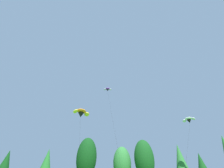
# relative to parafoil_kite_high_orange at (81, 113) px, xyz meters

# --- Properties ---
(treeline_tree_b) EXTENTS (3.49, 3.49, 8.61)m
(treeline_tree_b) POSITION_rel_parafoil_kite_high_orange_xyz_m (-17.50, 9.45, -9.52)
(treeline_tree_b) COLOR #472D19
(treeline_tree_b) RESTS_ON ground_plane
(treeline_tree_c) EXTENTS (3.61, 3.61, 9.13)m
(treeline_tree_c) POSITION_rel_parafoil_kite_high_orange_xyz_m (-8.39, 10.21, -9.19)
(treeline_tree_c) COLOR #472D19
(treeline_tree_c) RESTS_ON ground_plane
(treeline_tree_d) EXTENTS (5.04, 5.04, 12.00)m
(treeline_tree_d) POSITION_rel_parafoil_kite_high_orange_xyz_m (1.22, 10.13, -7.64)
(treeline_tree_d) COLOR #472D19
(treeline_tree_d) RESTS_ON ground_plane
(treeline_tree_e) EXTENTS (4.47, 4.47, 9.87)m
(treeline_tree_e) POSITION_rel_parafoil_kite_high_orange_xyz_m (10.21, 10.11, -8.93)
(treeline_tree_e) COLOR #472D19
(treeline_tree_e) RESTS_ON ground_plane
(treeline_tree_f) EXTENTS (4.88, 4.88, 11.42)m
(treeline_tree_f) POSITION_rel_parafoil_kite_high_orange_xyz_m (15.60, 8.79, -8.00)
(treeline_tree_f) COLOR #472D19
(treeline_tree_f) RESTS_ON ground_plane
(treeline_tree_g) EXTENTS (4.04, 4.04, 11.08)m
(treeline_tree_g) POSITION_rel_parafoil_kite_high_orange_xyz_m (26.46, 11.75, -7.97)
(treeline_tree_g) COLOR #472D19
(treeline_tree_g) RESTS_ON ground_plane
(treeline_tree_h) EXTENTS (3.60, 3.60, 9.09)m
(treeline_tree_h) POSITION_rel_parafoil_kite_high_orange_xyz_m (32.74, 12.83, -9.22)
(treeline_tree_h) COLOR #472D19
(treeline_tree_h) RESTS_ON ground_plane
(parafoil_kite_high_orange) EXTENTS (4.59, 14.48, 14.19)m
(parafoil_kite_high_orange) POSITION_rel_parafoil_kite_high_orange_xyz_m (0.00, 0.00, 0.00)
(parafoil_kite_high_orange) COLOR orange
(parafoil_kite_mid_purple) EXTENTS (3.18, 11.35, 22.28)m
(parafoil_kite_mid_purple) POSITION_rel_parafoil_kite_high_orange_xyz_m (5.94, 3.16, 8.39)
(parafoil_kite_mid_purple) COLOR purple
(parafoil_kite_far_white) EXTENTS (13.70, 15.06, 14.71)m
(parafoil_kite_far_white) POSITION_rel_parafoil_kite_high_orange_xyz_m (27.38, 4.15, 0.64)
(parafoil_kite_far_white) COLOR white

